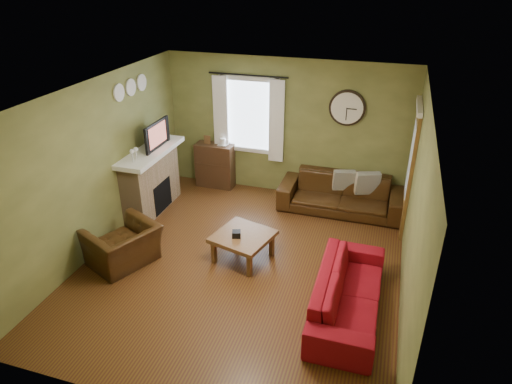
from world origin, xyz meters
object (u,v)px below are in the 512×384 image
(sofa_brown, at_px, (341,194))
(armchair, at_px, (123,245))
(bookshelf, at_px, (215,165))
(coffee_table, at_px, (243,246))
(sofa_red, at_px, (348,293))

(sofa_brown, bearing_deg, armchair, -137.66)
(bookshelf, height_order, armchair, bookshelf)
(sofa_brown, distance_m, coffee_table, 2.32)
(sofa_red, relative_size, coffee_table, 2.55)
(bookshelf, xyz_separation_m, armchair, (-0.32, -2.90, -0.14))
(bookshelf, distance_m, armchair, 2.92)
(sofa_brown, height_order, armchair, sofa_brown)
(armchair, relative_size, coffee_table, 1.19)
(armchair, bearing_deg, coffee_table, 135.22)
(sofa_brown, xyz_separation_m, coffee_table, (-1.21, -1.98, -0.11))
(armchair, bearing_deg, sofa_brown, 156.63)
(bookshelf, bearing_deg, armchair, -96.36)
(bookshelf, bearing_deg, coffee_table, -59.08)
(armchair, height_order, coffee_table, armchair)
(coffee_table, bearing_deg, sofa_red, -23.41)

